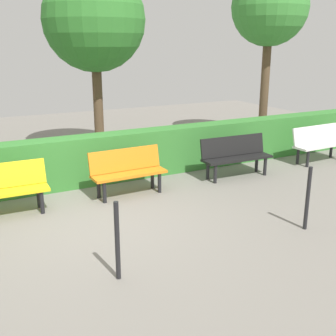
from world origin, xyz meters
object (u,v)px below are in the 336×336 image
object	(u,v)px
bench_white	(319,142)
tree_near	(270,8)
bench_black	(235,154)
tree_mid	(94,21)
bench_orange	(128,170)

from	to	relation	value
bench_white	tree_near	size ratio (longest dim) A/B	0.31
bench_white	bench_black	distance (m)	2.49
tree_mid	tree_near	bearing A→B (deg)	173.17
bench_black	tree_mid	bearing A→B (deg)	-54.97
bench_white	bench_orange	bearing A→B (deg)	-2.28
bench_black	bench_orange	bearing A→B (deg)	1.49
bench_white	bench_orange	xyz separation A→B (m)	(4.95, 0.01, -0.00)
bench_white	tree_near	distance (m)	4.04
bench_orange	tree_near	distance (m)	6.64
tree_near	bench_orange	bearing A→B (deg)	25.06
bench_white	bench_black	bearing A→B (deg)	-1.43
tree_near	tree_mid	size ratio (longest dim) A/B	1.06
bench_white	tree_near	bearing A→B (deg)	-99.91
bench_white	tree_mid	world-z (taller)	tree_mid
bench_black	tree_near	xyz separation A→B (m)	(-2.81, -2.50, 3.19)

